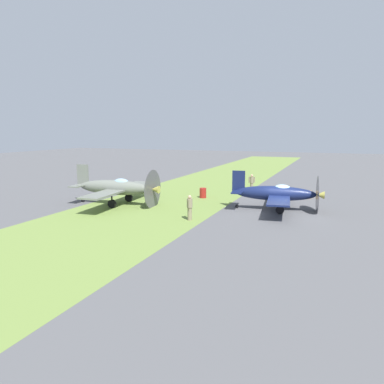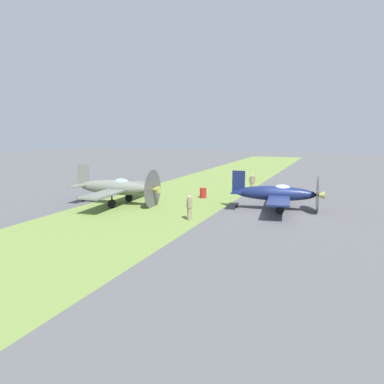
{
  "view_description": "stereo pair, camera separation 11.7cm",
  "coord_description": "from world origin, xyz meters",
  "px_view_note": "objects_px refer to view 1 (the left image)",
  "views": [
    {
      "loc": [
        27.17,
        3.88,
        6.09
      ],
      "look_at": [
        -0.41,
        -7.03,
        1.22
      ],
      "focal_mm": 35.48,
      "sensor_mm": 36.0,
      "label": 1
    },
    {
      "loc": [
        27.12,
        3.99,
        6.09
      ],
      "look_at": [
        -0.41,
        -7.03,
        1.22
      ],
      "focal_mm": 35.48,
      "sensor_mm": 36.0,
      "label": 2
    }
  ],
  "objects_px": {
    "airplane_wingman": "(117,188)",
    "supply_crate": "(306,194)",
    "ground_crew_mechanic": "(190,207)",
    "fuel_drum": "(203,193)",
    "airplane_lead": "(277,193)",
    "ground_crew_chief": "(252,183)"
  },
  "relations": [
    {
      "from": "airplane_wingman",
      "to": "supply_crate",
      "type": "height_order",
      "value": "airplane_wingman"
    },
    {
      "from": "ground_crew_mechanic",
      "to": "fuel_drum",
      "type": "bearing_deg",
      "value": -177.37
    },
    {
      "from": "airplane_wingman",
      "to": "supply_crate",
      "type": "distance_m",
      "value": 16.82
    },
    {
      "from": "ground_crew_mechanic",
      "to": "fuel_drum",
      "type": "relative_size",
      "value": 1.92
    },
    {
      "from": "airplane_lead",
      "to": "ground_crew_chief",
      "type": "relative_size",
      "value": 5.06
    },
    {
      "from": "airplane_lead",
      "to": "airplane_wingman",
      "type": "relative_size",
      "value": 0.92
    },
    {
      "from": "airplane_lead",
      "to": "fuel_drum",
      "type": "relative_size",
      "value": 9.73
    },
    {
      "from": "ground_crew_mechanic",
      "to": "airplane_wingman",
      "type": "bearing_deg",
      "value": -122.26
    },
    {
      "from": "fuel_drum",
      "to": "ground_crew_chief",
      "type": "bearing_deg",
      "value": 146.75
    },
    {
      "from": "ground_crew_chief",
      "to": "supply_crate",
      "type": "distance_m",
      "value": 5.65
    },
    {
      "from": "fuel_drum",
      "to": "supply_crate",
      "type": "height_order",
      "value": "fuel_drum"
    },
    {
      "from": "ground_crew_chief",
      "to": "fuel_drum",
      "type": "height_order",
      "value": "ground_crew_chief"
    },
    {
      "from": "airplane_lead",
      "to": "airplane_wingman",
      "type": "distance_m",
      "value": 12.85
    },
    {
      "from": "airplane_lead",
      "to": "ground_crew_chief",
      "type": "bearing_deg",
      "value": -162.23
    },
    {
      "from": "airplane_lead",
      "to": "fuel_drum",
      "type": "height_order",
      "value": "airplane_lead"
    },
    {
      "from": "ground_crew_mechanic",
      "to": "supply_crate",
      "type": "height_order",
      "value": "ground_crew_mechanic"
    },
    {
      "from": "ground_crew_mechanic",
      "to": "airplane_lead",
      "type": "bearing_deg",
      "value": 126.65
    },
    {
      "from": "airplane_wingman",
      "to": "ground_crew_mechanic",
      "type": "xyz_separation_m",
      "value": [
        2.92,
        7.64,
        -0.5
      ]
    },
    {
      "from": "supply_crate",
      "to": "ground_crew_mechanic",
      "type": "bearing_deg",
      "value": -29.2
    },
    {
      "from": "airplane_lead",
      "to": "airplane_wingman",
      "type": "xyz_separation_m",
      "value": [
        2.58,
        -12.59,
        0.11
      ]
    },
    {
      "from": "airplane_wingman",
      "to": "supply_crate",
      "type": "xyz_separation_m",
      "value": [
        -8.89,
        14.24,
        -1.09
      ]
    },
    {
      "from": "airplane_lead",
      "to": "supply_crate",
      "type": "height_order",
      "value": "airplane_lead"
    }
  ]
}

